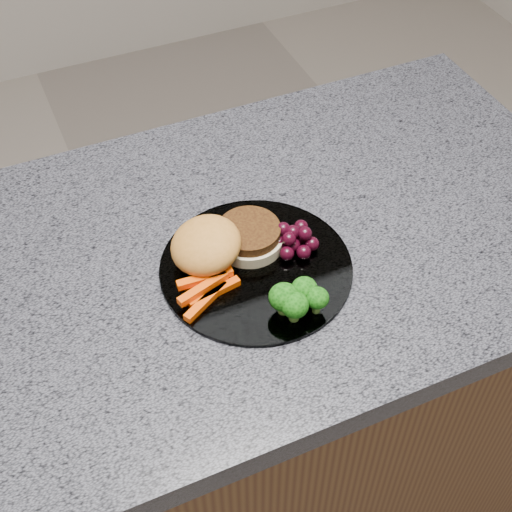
{
  "coord_description": "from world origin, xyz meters",
  "views": [
    {
      "loc": [
        -0.19,
        -0.63,
        1.62
      ],
      "look_at": [
        0.06,
        -0.05,
        0.93
      ],
      "focal_mm": 50.0,
      "sensor_mm": 36.0,
      "label": 1
    }
  ],
  "objects_px": {
    "burger": "(222,244)",
    "grape_bunch": "(295,239)",
    "plate": "(256,268)",
    "island_cabinet": "(213,429)"
  },
  "relations": [
    {
      "from": "island_cabinet",
      "to": "burger",
      "type": "xyz_separation_m",
      "value": [
        0.03,
        -0.01,
        0.5
      ]
    },
    {
      "from": "burger",
      "to": "grape_bunch",
      "type": "height_order",
      "value": "burger"
    },
    {
      "from": "island_cabinet",
      "to": "plate",
      "type": "distance_m",
      "value": 0.48
    },
    {
      "from": "island_cabinet",
      "to": "burger",
      "type": "relative_size",
      "value": 6.8
    },
    {
      "from": "plate",
      "to": "burger",
      "type": "xyz_separation_m",
      "value": [
        -0.03,
        0.04,
        0.03
      ]
    },
    {
      "from": "plate",
      "to": "burger",
      "type": "height_order",
      "value": "burger"
    },
    {
      "from": "plate",
      "to": "burger",
      "type": "distance_m",
      "value": 0.06
    },
    {
      "from": "plate",
      "to": "grape_bunch",
      "type": "bearing_deg",
      "value": 10.65
    },
    {
      "from": "burger",
      "to": "grape_bunch",
      "type": "distance_m",
      "value": 0.1
    },
    {
      "from": "plate",
      "to": "grape_bunch",
      "type": "xyz_separation_m",
      "value": [
        0.06,
        0.01,
        0.02
      ]
    }
  ]
}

